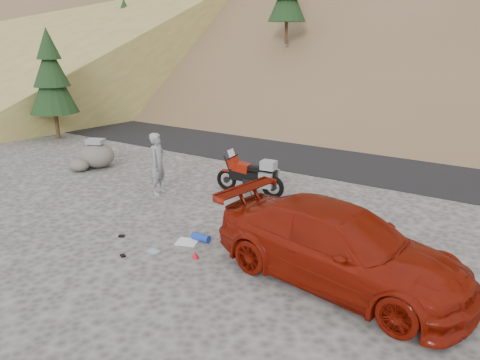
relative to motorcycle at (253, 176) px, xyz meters
The scene contains 15 objects.
ground 2.93m from the motorcycle, 108.03° to the right, with size 140.00×140.00×0.00m, color #484542.
road 6.36m from the motorcycle, 98.05° to the left, with size 120.00×7.00×0.05m, color black.
conifer_verge 12.24m from the motorcycle, behind, with size 2.20×2.20×5.04m.
motorcycle is the anchor object (origin of this frame).
man 2.97m from the motorcycle, 148.72° to the right, with size 0.70×0.46×1.93m, color gray.
red_car 5.57m from the motorcycle, 40.23° to the right, with size 2.17×5.33×1.55m, color maroon.
boulder 6.48m from the motorcycle, behind, with size 1.57×1.41×1.08m.
small_rock 6.73m from the motorcycle, 169.24° to the right, with size 0.76×0.69×0.45m.
gear_white_cloth 3.89m from the motorcycle, 82.55° to the right, with size 0.50×0.44×0.02m, color white.
gear_blue_mat 3.68m from the motorcycle, 78.39° to the right, with size 0.19×0.19×0.47m, color #1B3AA4.
gear_bottle 4.17m from the motorcycle, 59.71° to the right, with size 0.08×0.08×0.21m, color #1B3AA4.
gear_funnel 4.55m from the motorcycle, 74.72° to the right, with size 0.15×0.15×0.19m, color red.
gear_glove_a 5.22m from the motorcycle, 92.75° to the right, with size 0.13×0.09×0.04m, color black.
gear_glove_b 4.61m from the motorcycle, 103.36° to the right, with size 0.14×0.10×0.05m, color black.
gear_blue_cloth 4.66m from the motorcycle, 87.99° to the right, with size 0.28×0.21×0.01m, color #7C9EBF.
Camera 1 is at (8.06, -9.00, 4.85)m, focal length 35.00 mm.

